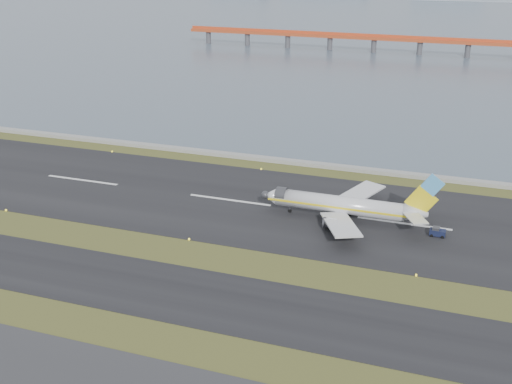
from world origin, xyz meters
TOP-DOWN VIEW (x-y plane):
  - ground at (0.00, 0.00)m, footprint 1000.00×1000.00m
  - taxiway_strip at (0.00, -12.00)m, footprint 1000.00×18.00m
  - runway_strip at (0.00, 30.00)m, footprint 1000.00×45.00m
  - seawall at (0.00, 60.00)m, footprint 1000.00×2.50m
  - bay_water at (0.00, 460.00)m, footprint 1400.00×800.00m
  - red_pier at (20.00, 250.00)m, footprint 260.00×5.00m
  - airliner at (27.74, 27.69)m, footprint 38.52×32.89m
  - pushback_tug at (47.15, 25.99)m, footprint 3.20×1.93m

SIDE VIEW (x-z plane):
  - ground at x=0.00m, z-range 0.00..0.00m
  - bay_water at x=0.00m, z-range -0.65..0.65m
  - taxiway_strip at x=0.00m, z-range 0.00..0.10m
  - runway_strip at x=0.00m, z-range 0.00..0.10m
  - seawall at x=0.00m, z-range 0.00..1.00m
  - pushback_tug at x=47.15m, z-range -0.03..2.00m
  - airliner at x=27.74m, z-range -2.94..9.86m
  - red_pier at x=20.00m, z-range 2.18..12.38m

